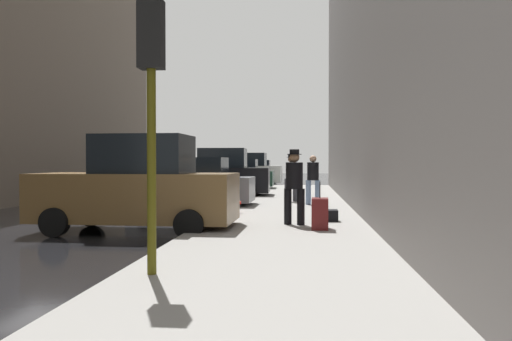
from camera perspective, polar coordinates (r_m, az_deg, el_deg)
The scene contains 15 objects.
ground_plane at distance 14.00m, azimuth -22.24°, elevation -5.78°, with size 120.00×120.00×0.00m, color black.
sidewalk at distance 12.39m, azimuth 3.26°, elevation -6.23°, with size 4.00×40.00×0.15m, color gray.
parked_bronze_suv at distance 11.87m, azimuth -13.38°, elevation -1.93°, with size 4.63×2.12×2.25m.
parked_gray_coupe at distance 17.51m, azimuth -7.11°, elevation -1.59°, with size 4.22×2.10×1.79m.
parked_black_suv at distance 22.62m, azimuth -4.19°, elevation -0.54°, with size 4.65×2.17×2.25m.
parked_dark_green_sedan at distance 28.58m, azimuth -2.13°, elevation -0.59°, with size 4.21×2.08×1.79m.
parked_white_van at distance 33.90m, azimuth -0.90°, elevation -0.04°, with size 4.65×2.16×2.25m.
parked_red_hatchback at distance 39.08m, azimuth -0.03°, elevation -0.17°, with size 4.22×2.09×1.79m.
fire_hydrant at distance 14.53m, azimuth -2.53°, elevation -3.50°, with size 0.42×0.22×0.70m.
traffic_light at distance 6.79m, azimuth -11.87°, elevation 10.53°, with size 0.32×0.32×3.60m.
pedestrian_with_fedora at distance 11.79m, azimuth 4.40°, elevation -1.43°, with size 0.53×0.49×1.78m.
pedestrian_with_beanie at distance 18.78m, azimuth 4.03°, elevation -0.53°, with size 0.52×0.46×1.78m.
pedestrian_in_jeans at distance 17.39m, azimuth 6.53°, elevation -0.76°, with size 0.52×0.44×1.71m.
rolling_suitcase at distance 11.12m, azimuth 7.31°, elevation -4.91°, with size 0.37×0.57×1.04m.
duffel_bag at distance 12.68m, azimuth 8.61°, elevation -5.10°, with size 0.32×0.44×0.28m.
Camera 1 is at (6.51, -12.29, 1.63)m, focal length 35.00 mm.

